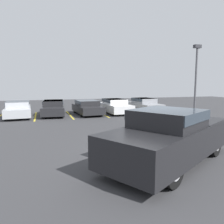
# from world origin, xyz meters

# --- Properties ---
(ground_plane) EXTENTS (60.00, 60.00, 0.00)m
(ground_plane) POSITION_xyz_m (0.00, 0.00, 0.00)
(ground_plane) COLOR #38383A
(stall_stripe_b) EXTENTS (0.12, 5.12, 0.01)m
(stall_stripe_b) POSITION_xyz_m (-4.40, 11.32, 0.00)
(stall_stripe_b) COLOR yellow
(stall_stripe_b) RESTS_ON ground_plane
(stall_stripe_c) EXTENTS (0.12, 5.12, 0.01)m
(stall_stripe_c) POSITION_xyz_m (-1.66, 11.32, 0.00)
(stall_stripe_c) COLOR yellow
(stall_stripe_c) RESTS_ON ground_plane
(stall_stripe_d) EXTENTS (0.12, 5.12, 0.01)m
(stall_stripe_d) POSITION_xyz_m (1.08, 11.32, 0.00)
(stall_stripe_d) COLOR yellow
(stall_stripe_d) RESTS_ON ground_plane
(stall_stripe_e) EXTENTS (0.12, 5.12, 0.01)m
(stall_stripe_e) POSITION_xyz_m (3.81, 11.32, 0.00)
(stall_stripe_e) COLOR yellow
(stall_stripe_e) RESTS_ON ground_plane
(stall_stripe_f) EXTENTS (0.12, 5.12, 0.01)m
(stall_stripe_f) POSITION_xyz_m (6.55, 11.32, 0.00)
(stall_stripe_f) COLOR yellow
(stall_stripe_f) RESTS_ON ground_plane
(pickup_truck) EXTENTS (5.79, 4.58, 1.78)m
(pickup_truck) POSITION_xyz_m (0.20, -0.98, 0.90)
(pickup_truck) COLOR black
(pickup_truck) RESTS_ON ground_plane
(parked_sedan_a) EXTENTS (2.12, 4.89, 1.22)m
(parked_sedan_a) POSITION_xyz_m (-5.68, 11.56, 0.65)
(parked_sedan_a) COLOR #B7BABF
(parked_sedan_a) RESTS_ON ground_plane
(parked_sedan_b) EXTENTS (2.13, 4.63, 1.23)m
(parked_sedan_b) POSITION_xyz_m (-2.95, 11.57, 0.66)
(parked_sedan_b) COLOR #232326
(parked_sedan_b) RESTS_ON ground_plane
(parked_sedan_c) EXTENTS (2.11, 4.45, 1.20)m
(parked_sedan_c) POSITION_xyz_m (-0.17, 11.21, 0.64)
(parked_sedan_c) COLOR #232326
(parked_sedan_c) RESTS_ON ground_plane
(parked_sedan_d) EXTENTS (2.01, 4.54, 1.25)m
(parked_sedan_d) POSITION_xyz_m (2.33, 11.27, 0.67)
(parked_sedan_d) COLOR silver
(parked_sedan_d) RESTS_ON ground_plane
(parked_sedan_e) EXTENTS (1.98, 4.36, 1.26)m
(parked_sedan_e) POSITION_xyz_m (5.32, 11.45, 0.67)
(parked_sedan_e) COLOR gray
(parked_sedan_e) RESTS_ON ground_plane
(light_post) EXTENTS (0.70, 0.36, 6.21)m
(light_post) POSITION_xyz_m (10.14, 10.39, 3.82)
(light_post) COLOR #515156
(light_post) RESTS_ON ground_plane
(wheel_stop_curb) EXTENTS (1.79, 0.20, 0.14)m
(wheel_stop_curb) POSITION_xyz_m (1.46, 14.37, 0.07)
(wheel_stop_curb) COLOR #B7B2A8
(wheel_stop_curb) RESTS_ON ground_plane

